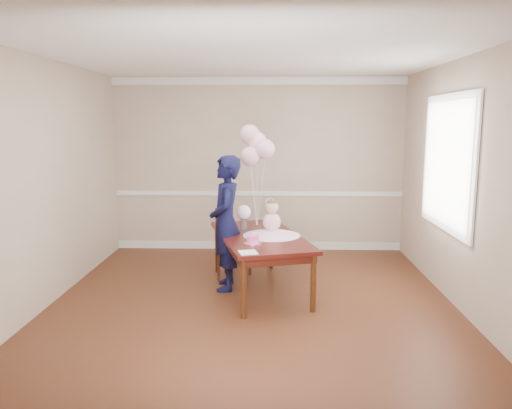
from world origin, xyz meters
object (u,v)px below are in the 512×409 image
object	(u,v)px
birthday_cake	(253,239)
dining_chair_seat	(235,247)
dining_table_top	(260,237)
woman	(226,223)

from	to	relation	value
birthday_cake	dining_chair_seat	xyz separation A→B (m)	(-0.27, 0.89, -0.31)
dining_table_top	dining_chair_seat	world-z (taller)	dining_table_top
dining_table_top	woman	size ratio (longest dim) A/B	1.11
dining_chair_seat	woman	distance (m)	0.57
dining_table_top	woman	bearing A→B (deg)	158.66
dining_table_top	woman	world-z (taller)	woman
dining_table_top	birthday_cake	bearing A→B (deg)	-113.96
birthday_cake	woman	size ratio (longest dim) A/B	0.08
woman	dining_table_top	bearing A→B (deg)	79.24
dining_table_top	birthday_cake	size ratio (longest dim) A/B	13.33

